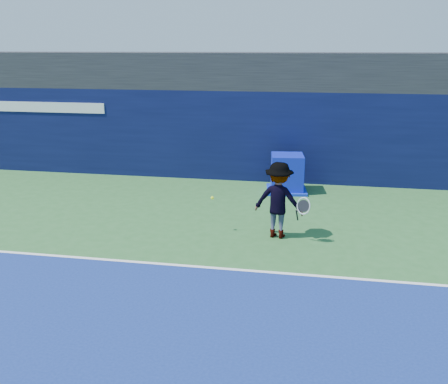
{
  "coord_description": "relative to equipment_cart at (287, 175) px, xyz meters",
  "views": [
    {
      "loc": [
        2.35,
        -6.25,
        4.41
      ],
      "look_at": [
        0.29,
        5.2,
        1.0
      ],
      "focal_mm": 40.0,
      "sensor_mm": 36.0,
      "label": 1
    }
  ],
  "objects": [
    {
      "name": "ground",
      "position": [
        -1.62,
        -9.03,
        -0.53
      ],
      "size": [
        80.0,
        80.0,
        0.0
      ],
      "primitive_type": "plane",
      "color": "#2C622D",
      "rests_on": "ground"
    },
    {
      "name": "baseline",
      "position": [
        -1.62,
        -6.03,
        -0.53
      ],
      "size": [
        24.0,
        0.1,
        0.01
      ],
      "primitive_type": "cube",
      "color": "white",
      "rests_on": "ground"
    },
    {
      "name": "stadium_band",
      "position": [
        -1.62,
        2.47,
        3.07
      ],
      "size": [
        36.0,
        3.0,
        1.2
      ],
      "primitive_type": "cube",
      "color": "black",
      "rests_on": "back_wall_assembly"
    },
    {
      "name": "back_wall_assembly",
      "position": [
        -1.62,
        1.47,
        0.97
      ],
      "size": [
        36.0,
        1.03,
        3.0
      ],
      "color": "#090E35",
      "rests_on": "ground"
    },
    {
      "name": "equipment_cart",
      "position": [
        0.0,
        0.0,
        0.0
      ],
      "size": [
        1.36,
        1.36,
        1.17
      ],
      "color": "#0C17A8",
      "rests_on": "ground"
    },
    {
      "name": "tennis_player",
      "position": [
        0.02,
        -3.98,
        0.38
      ],
      "size": [
        1.4,
        0.89,
        1.83
      ],
      "color": "white",
      "rests_on": "ground"
    },
    {
      "name": "tennis_ball",
      "position": [
        -1.59,
        -3.95,
        0.34
      ],
      "size": [
        0.08,
        0.08,
        0.08
      ],
      "color": "#D8F31B",
      "rests_on": "ground"
    }
  ]
}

